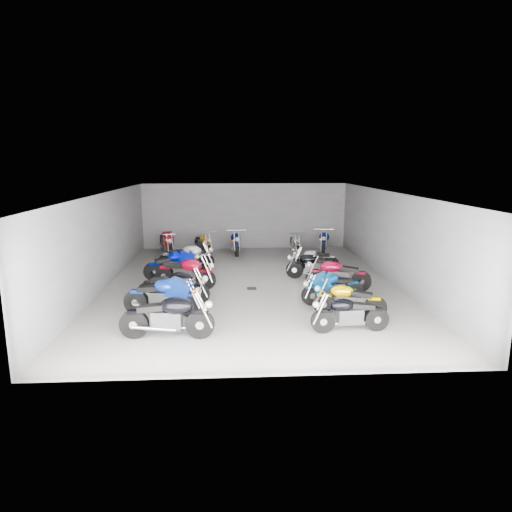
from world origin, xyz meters
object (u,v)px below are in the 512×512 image
object	(u,v)px
motorcycle_right_c	(332,287)
motorcycle_right_f	(315,259)
motorcycle_right_b	(349,300)
motorcycle_back_b	(203,243)
motorcycle_left_d	(186,272)
motorcycle_right_a	(349,314)
motorcycle_back_e	(295,243)
motorcycle_back_c	(235,242)
motorcycle_left_b	(164,297)
motorcycle_right_d	(337,274)
motorcycle_left_c	(174,287)
motorcycle_back_f	(324,242)
drain_grate	(252,288)
motorcycle_left_a	(168,316)
motorcycle_left_e	(173,265)
motorcycle_left_f	(187,257)
motorcycle_back_a	(166,242)
motorcycle_right_e	(314,266)

from	to	relation	value
motorcycle_right_c	motorcycle_right_f	bearing A→B (deg)	-19.43
motorcycle_right_b	motorcycle_back_b	xyz separation A→B (m)	(-4.55, 9.16, 0.01)
motorcycle_left_d	motorcycle_right_a	size ratio (longest dim) A/B	1.06
motorcycle_right_b	motorcycle_back_e	size ratio (longest dim) A/B	1.04
motorcycle_right_f	motorcycle_back_c	size ratio (longest dim) A/B	0.84
motorcycle_left_b	motorcycle_right_d	size ratio (longest dim) A/B	1.07
motorcycle_left_b	motorcycle_left_c	size ratio (longest dim) A/B	1.03
motorcycle_back_b	motorcycle_back_f	bearing A→B (deg)	156.15
drain_grate	motorcycle_right_c	xyz separation A→B (m)	(2.36, -1.75, 0.49)
motorcycle_left_c	motorcycle_right_a	distance (m)	5.33
motorcycle_left_c	motorcycle_back_c	distance (m)	7.95
motorcycle_left_a	motorcycle_right_d	world-z (taller)	motorcycle_left_a
motorcycle_left_b	motorcycle_left_e	world-z (taller)	motorcycle_left_b
motorcycle_left_c	motorcycle_left_f	bearing A→B (deg)	-167.38
motorcycle_left_b	motorcycle_back_a	bearing A→B (deg)	-159.30
motorcycle_right_d	motorcycle_right_f	size ratio (longest dim) A/B	1.14
motorcycle_left_b	motorcycle_right_e	bearing A→B (deg)	141.05
drain_grate	motorcycle_right_f	xyz separation A→B (m)	(2.61, 2.51, 0.45)
motorcycle_right_a	motorcycle_right_d	world-z (taller)	motorcycle_right_d
motorcycle_right_e	motorcycle_left_e	bearing A→B (deg)	100.31
motorcycle_left_b	motorcycle_right_a	distance (m)	5.07
motorcycle_back_a	motorcycle_back_c	bearing A→B (deg)	158.94
drain_grate	motorcycle_left_b	bearing A→B (deg)	-134.23
motorcycle_left_c	motorcycle_left_d	world-z (taller)	motorcycle_left_d
motorcycle_left_b	motorcycle_back_f	world-z (taller)	motorcycle_left_b
motorcycle_left_c	motorcycle_right_a	xyz separation A→B (m)	(4.68, -2.56, -0.06)
motorcycle_back_f	motorcycle_left_b	bearing A→B (deg)	66.96
drain_grate	motorcycle_left_c	world-z (taller)	motorcycle_left_c
motorcycle_left_c	motorcycle_right_e	distance (m)	5.47
motorcycle_left_e	motorcycle_right_b	distance (m)	7.07
motorcycle_back_b	motorcycle_right_a	bearing A→B (deg)	90.32
motorcycle_left_d	motorcycle_back_c	world-z (taller)	motorcycle_left_d
motorcycle_left_b	motorcycle_back_c	bearing A→B (deg)	179.98
drain_grate	motorcycle_back_f	distance (m)	7.07
drain_grate	motorcycle_right_e	world-z (taller)	motorcycle_right_e
motorcycle_right_b	motorcycle_back_b	distance (m)	10.23
motorcycle_left_b	motorcycle_left_f	size ratio (longest dim) A/B	1.02
motorcycle_left_d	motorcycle_back_b	world-z (taller)	motorcycle_left_d
drain_grate	motorcycle_back_b	distance (m)	6.50
motorcycle_right_a	motorcycle_back_e	xyz separation A→B (m)	(0.07, 10.30, -0.03)
motorcycle_right_f	motorcycle_back_a	distance (m)	7.36
motorcycle_left_a	motorcycle_right_c	bearing A→B (deg)	123.22
motorcycle_right_d	motorcycle_back_e	xyz separation A→B (m)	(-0.53, 6.43, -0.07)
motorcycle_right_e	motorcycle_right_a	bearing A→B (deg)	-165.45
motorcycle_left_b	motorcycle_back_c	distance (m)	9.01
motorcycle_back_f	motorcycle_left_e	bearing A→B (deg)	46.98
motorcycle_back_b	motorcycle_back_e	bearing A→B (deg)	157.76
motorcycle_left_d	motorcycle_back_f	size ratio (longest dim) A/B	0.95
drain_grate	motorcycle_left_f	bearing A→B (deg)	130.74
motorcycle_left_e	motorcycle_back_f	distance (m)	7.87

